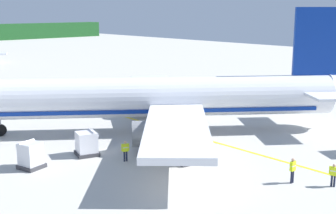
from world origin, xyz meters
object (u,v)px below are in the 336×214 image
(airliner_foreground, at_px, (151,98))
(crew_marshaller, at_px, (125,149))
(crew_loader_right, at_px, (334,173))
(cargo_container_far, at_px, (31,155))
(crew_loader_left, at_px, (293,168))
(cargo_container_near, at_px, (186,151))
(cargo_container_mid, at_px, (87,144))

(airliner_foreground, height_order, crew_marshaller, airliner_foreground)
(airliner_foreground, bearing_deg, crew_loader_right, -89.91)
(cargo_container_far, relative_size, crew_loader_left, 1.17)
(crew_marshaller, relative_size, crew_loader_right, 1.02)
(cargo_container_far, bearing_deg, airliner_foreground, 6.84)
(airliner_foreground, height_order, cargo_container_far, airliner_foreground)
(crew_marshaller, relative_size, crew_loader_left, 0.92)
(crew_loader_left, height_order, crew_loader_right, crew_loader_left)
(cargo_container_far, distance_m, crew_marshaller, 7.12)
(cargo_container_near, distance_m, crew_loader_right, 10.84)
(cargo_container_near, relative_size, crew_loader_left, 1.14)
(airliner_foreground, xyz_separation_m, cargo_container_near, (-3.85, -8.62, -2.43))
(airliner_foreground, distance_m, crew_marshaller, 9.10)
(cargo_container_far, xyz_separation_m, crew_loader_right, (13.29, -17.15, -0.05))
(cargo_container_mid, bearing_deg, crew_marshaller, -67.85)
(airliner_foreground, bearing_deg, cargo_container_mid, -168.07)
(cargo_container_near, height_order, crew_marshaller, cargo_container_near)
(cargo_container_far, bearing_deg, crew_loader_left, -51.64)
(airliner_foreground, bearing_deg, crew_loader_left, -94.99)
(crew_loader_right, bearing_deg, airliner_foreground, 90.09)
(cargo_container_near, bearing_deg, airliner_foreground, 65.91)
(cargo_container_mid, xyz_separation_m, crew_loader_right, (8.49, -16.95, -0.03))
(cargo_container_far, xyz_separation_m, crew_loader_left, (11.82, -14.93, 0.07))
(cargo_container_far, relative_size, crew_loader_right, 1.30)
(cargo_container_near, xyz_separation_m, crew_loader_left, (2.41, -7.91, 0.10))
(airliner_foreground, xyz_separation_m, crew_loader_right, (0.03, -18.74, -2.45))
(cargo_container_near, distance_m, crew_marshaller, 4.75)
(cargo_container_mid, distance_m, crew_marshaller, 3.63)
(cargo_container_near, relative_size, crew_loader_right, 1.27)
(cargo_container_near, xyz_separation_m, crew_loader_right, (3.88, -10.12, -0.02))
(cargo_container_mid, bearing_deg, crew_loader_right, -63.39)
(cargo_container_far, height_order, crew_loader_right, cargo_container_far)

